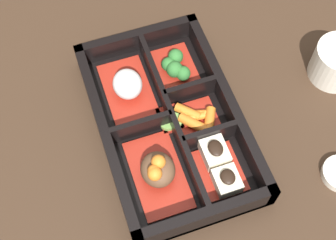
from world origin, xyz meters
TOP-DOWN VIEW (x-y plane):
  - ground_plane at (0.00, 0.00)m, footprint 3.00×3.00m
  - bento_base at (0.00, 0.00)m, footprint 0.32×0.20m
  - bento_rim at (-0.00, -0.00)m, footprint 0.32×0.20m
  - bowl_stew at (-0.07, 0.04)m, footprint 0.12×0.07m
  - bowl_rice at (0.07, 0.04)m, footprint 0.12×0.07m
  - bowl_tofu at (-0.09, -0.04)m, footprint 0.08×0.06m
  - bowl_carrots at (-0.01, -0.04)m, footprint 0.06×0.06m
  - bowl_greens at (0.09, -0.04)m, footprint 0.09×0.06m
  - bowl_pickles at (0.00, -0.01)m, footprint 0.04×0.03m

SIDE VIEW (x-z plane):
  - ground_plane at x=0.00m, z-range 0.00..0.00m
  - bento_base at x=0.00m, z-range 0.00..0.01m
  - bowl_pickles at x=0.00m, z-range 0.01..0.02m
  - bowl_carrots at x=-0.01m, z-range 0.01..0.03m
  - bowl_greens at x=0.09m, z-range 0.01..0.04m
  - bento_rim at x=0.00m, z-range 0.00..0.05m
  - bowl_tofu at x=-0.09m, z-range 0.01..0.04m
  - bowl_rice at x=0.07m, z-range 0.00..0.05m
  - bowl_stew at x=-0.07m, z-range 0.00..0.06m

